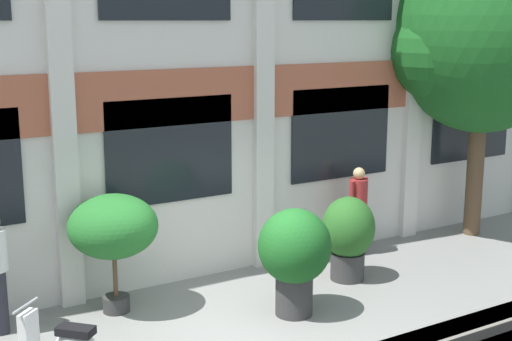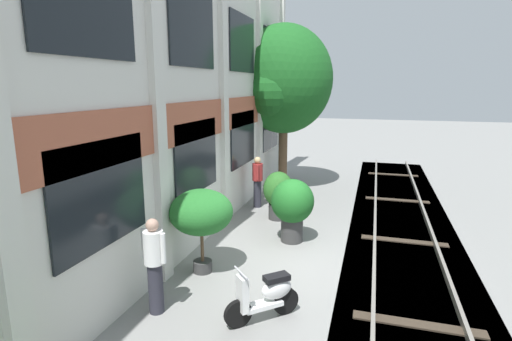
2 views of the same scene
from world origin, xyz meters
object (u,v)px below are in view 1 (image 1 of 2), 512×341
object	(u,v)px
resident_by_doorway	(358,208)
potted_plant_terracotta_small	(113,228)
potted_plant_fluted_column	(295,252)
broadleaf_tree	(484,35)
potted_plant_ribbed_drum	(348,233)

from	to	relation	value
resident_by_doorway	potted_plant_terracotta_small	bearing A→B (deg)	-104.11
potted_plant_fluted_column	resident_by_doorway	xyz separation A→B (m)	(2.57, 1.67, -0.08)
broadleaf_tree	potted_plant_terracotta_small	size ratio (longest dim) A/B	3.39
broadleaf_tree	potted_plant_ribbed_drum	world-z (taller)	broadleaf_tree
potted_plant_terracotta_small	potted_plant_fluted_column	distance (m)	2.70
potted_plant_ribbed_drum	resident_by_doorway	xyz separation A→B (m)	(0.96, 0.93, 0.09)
broadleaf_tree	potted_plant_fluted_column	xyz separation A→B (m)	(-5.43, -1.49, -3.05)
potted_plant_ribbed_drum	potted_plant_terracotta_small	bearing A→B (deg)	169.15
broadleaf_tree	potted_plant_ribbed_drum	size ratio (longest dim) A/B	4.27
potted_plant_ribbed_drum	potted_plant_fluted_column	xyz separation A→B (m)	(-1.60, -0.75, 0.16)
potted_plant_ribbed_drum	resident_by_doorway	distance (m)	1.34
resident_by_doorway	broadleaf_tree	bearing A→B (deg)	69.99
broadleaf_tree	potted_plant_fluted_column	distance (m)	6.41
potted_plant_terracotta_small	potted_plant_ribbed_drum	bearing A→B (deg)	-10.85
potted_plant_terracotta_small	potted_plant_fluted_column	size ratio (longest dim) A/B	1.11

